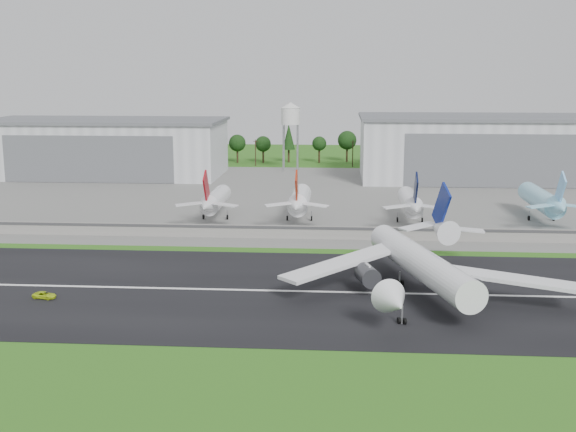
# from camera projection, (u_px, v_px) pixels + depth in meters

# --- Properties ---
(ground) EXTENTS (600.00, 600.00, 0.00)m
(ground) POSITION_uv_depth(u_px,v_px,m) (248.00, 307.00, 131.23)
(ground) COLOR #215D16
(ground) RESTS_ON ground
(runway) EXTENTS (320.00, 60.00, 0.10)m
(runway) POSITION_uv_depth(u_px,v_px,m) (255.00, 290.00, 141.00)
(runway) COLOR black
(runway) RESTS_ON ground
(runway_centerline) EXTENTS (220.00, 1.00, 0.02)m
(runway_centerline) POSITION_uv_depth(u_px,v_px,m) (255.00, 290.00, 140.99)
(runway_centerline) COLOR white
(runway_centerline) RESTS_ON runway
(apron) EXTENTS (320.00, 150.00, 0.10)m
(apron) POSITION_uv_depth(u_px,v_px,m) (292.00, 196.00, 248.58)
(apron) COLOR slate
(apron) RESTS_ON ground
(blast_fence) EXTENTS (240.00, 0.61, 3.50)m
(blast_fence) POSITION_uv_depth(u_px,v_px,m) (275.00, 232.00, 184.65)
(blast_fence) COLOR gray
(blast_fence) RESTS_ON ground
(hangar_west) EXTENTS (97.00, 44.00, 23.20)m
(hangar_west) POSITION_uv_depth(u_px,v_px,m) (105.00, 147.00, 295.92)
(hangar_west) COLOR silver
(hangar_west) RESTS_ON ground
(hangar_east) EXTENTS (102.00, 47.00, 25.20)m
(hangar_east) POSITION_uv_depth(u_px,v_px,m) (489.00, 148.00, 284.73)
(hangar_east) COLOR silver
(hangar_east) RESTS_ON ground
(water_tower) EXTENTS (8.40, 8.40, 29.40)m
(water_tower) POSITION_uv_depth(u_px,v_px,m) (291.00, 114.00, 307.71)
(water_tower) COLOR #99999E
(water_tower) RESTS_ON ground
(utility_poles) EXTENTS (230.00, 3.00, 12.00)m
(utility_poles) POSITION_uv_depth(u_px,v_px,m) (304.00, 166.00, 326.84)
(utility_poles) COLOR black
(utility_poles) RESTS_ON ground
(treeline) EXTENTS (320.00, 16.00, 22.00)m
(treeline) POSITION_uv_depth(u_px,v_px,m) (305.00, 162.00, 341.51)
(treeline) COLOR black
(treeline) RESTS_ON ground
(main_airliner) EXTENTS (55.18, 58.35, 18.17)m
(main_airliner) POSITION_uv_depth(u_px,v_px,m) (420.00, 270.00, 137.38)
(main_airliner) COLOR white
(main_airliner) RESTS_ON runway
(ground_vehicle) EXTENTS (4.83, 2.93, 1.25)m
(ground_vehicle) POSITION_uv_depth(u_px,v_px,m) (45.00, 295.00, 135.81)
(ground_vehicle) COLOR #B9D619
(ground_vehicle) RESTS_ON runway
(parked_jet_red_a) EXTENTS (7.36, 31.29, 16.38)m
(parked_jet_red_a) POSITION_uv_depth(u_px,v_px,m) (214.00, 201.00, 206.28)
(parked_jet_red_a) COLOR silver
(parked_jet_red_a) RESTS_ON ground
(parked_jet_red_b) EXTENTS (7.36, 31.29, 16.64)m
(parked_jet_red_b) POSITION_uv_depth(u_px,v_px,m) (299.00, 201.00, 204.55)
(parked_jet_red_b) COLOR white
(parked_jet_red_b) RESTS_ON ground
(parked_jet_navy) EXTENTS (7.36, 31.29, 16.43)m
(parked_jet_navy) POSITION_uv_depth(u_px,v_px,m) (411.00, 203.00, 202.33)
(parked_jet_navy) COLOR white
(parked_jet_navy) RESTS_ON ground
(parked_jet_skyblue) EXTENTS (7.36, 37.29, 16.73)m
(parked_jet_skyblue) POSITION_uv_depth(u_px,v_px,m) (544.00, 201.00, 204.53)
(parked_jet_skyblue) COLOR #8BD5F1
(parked_jet_skyblue) RESTS_ON ground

